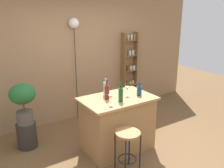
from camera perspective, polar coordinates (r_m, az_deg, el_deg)
The scene contains 14 objects.
ground at distance 4.35m, azimuth 3.54°, elevation -16.15°, with size 12.00×12.00×0.00m, color brown.
back_wall at distance 5.41m, azimuth -8.62°, elevation 6.46°, with size 6.40×0.10×2.80m, color #997551.
kitchen_counter at distance 4.33m, azimuth 1.27°, elevation -9.04°, with size 1.22×0.78×0.95m.
bar_stool at distance 3.74m, azimuth 3.63°, elevation -13.17°, with size 0.37×0.37×0.66m.
spice_shelf at distance 6.08m, azimuth 3.97°, elevation 3.09°, with size 0.39×0.16×1.84m.
plant_stool at distance 4.72m, azimuth -18.97°, elevation -11.07°, with size 0.34×0.34×0.46m, color #2D2823.
potted_plant at distance 4.45m, azimuth -19.81°, elevation -3.34°, with size 0.44×0.40×0.72m.
bottle_soda_blue at distance 4.24m, azimuth 6.29°, elevation -1.53°, with size 0.08×0.08×0.24m.
bottle_sauce_amber at distance 4.05m, azimuth -1.15°, elevation -1.81°, with size 0.08×0.08×0.33m.
bottle_olive_oil at distance 3.93m, azimuth 2.03°, elevation -2.43°, with size 0.07×0.07×0.32m.
bottle_wine_red at distance 4.16m, azimuth -1.46°, elevation -1.13°, with size 0.08×0.08×0.35m.
wine_glass_left at distance 3.80m, azimuth -0.31°, elevation -3.18°, with size 0.07×0.07×0.16m.
wine_glass_center at distance 4.21m, azimuth 3.49°, elevation -1.18°, with size 0.07×0.07×0.16m.
pendant_globe_light at distance 5.22m, azimuth -8.76°, elevation 13.35°, with size 0.21×0.21×2.20m.
Camera 1 is at (-2.20, -2.90, 2.39)m, focal length 39.74 mm.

